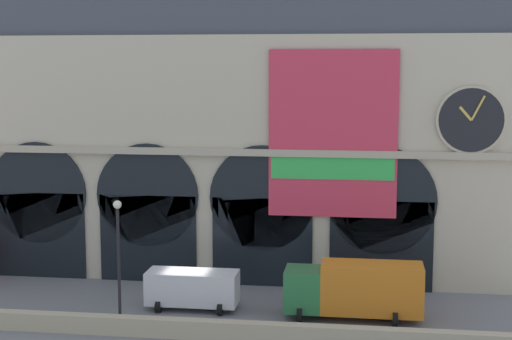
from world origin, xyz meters
TOP-DOWN VIEW (x-y plane):
  - ground_plane at (0.00, 0.00)m, footprint 200.00×200.00m
  - quay_parapet_wall at (0.00, -4.97)m, footprint 90.00×0.70m
  - station_building at (0.05, 7.04)m, footprint 38.42×4.49m
  - van_center at (0.38, -0.32)m, footprint 5.20×2.48m
  - box_truck_mideast at (9.61, -0.77)m, footprint 7.50×2.91m
  - street_lamp_quayside at (-2.66, -4.17)m, footprint 0.44×0.44m

SIDE VIEW (x-z plane):
  - ground_plane at x=0.00m, z-range 0.00..0.00m
  - quay_parapet_wall at x=0.00m, z-range 0.00..0.96m
  - van_center at x=0.38m, z-range 0.15..2.35m
  - box_truck_mideast at x=9.61m, z-range 0.14..3.26m
  - street_lamp_quayside at x=-2.66m, z-range 0.96..7.86m
  - station_building at x=0.05m, z-range -0.36..19.51m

